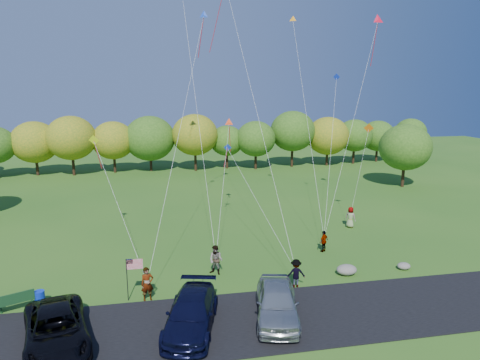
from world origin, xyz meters
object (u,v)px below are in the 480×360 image
(minivan_silver, at_px, (277,302))
(park_bench, at_px, (15,301))
(minivan_dark, at_px, (56,329))
(minivan_navy, at_px, (191,313))
(flyer_b, at_px, (216,260))
(trash_barrel, at_px, (40,298))
(flyer_d, at_px, (324,241))
(flyer_a, at_px, (147,284))
(flyer_c, at_px, (296,273))
(flyer_e, at_px, (350,217))

(minivan_silver, distance_m, park_bench, 13.66)
(minivan_dark, bearing_deg, minivan_navy, -12.10)
(minivan_dark, xyz_separation_m, minivan_navy, (6.10, 0.27, -0.00))
(flyer_b, bearing_deg, trash_barrel, -132.76)
(flyer_d, bearing_deg, minivan_dark, -6.76)
(minivan_dark, relative_size, flyer_a, 3.02)
(flyer_b, bearing_deg, minivan_silver, -33.57)
(minivan_dark, relative_size, park_bench, 3.08)
(trash_barrel, bearing_deg, flyer_a, -5.45)
(flyer_c, xyz_separation_m, trash_barrel, (-14.26, 0.57, -0.46))
(flyer_c, distance_m, trash_barrel, 14.28)
(flyer_a, relative_size, trash_barrel, 2.39)
(flyer_b, relative_size, flyer_e, 1.06)
(flyer_c, bearing_deg, park_bench, 7.74)
(minivan_silver, bearing_deg, flyer_d, 67.50)
(flyer_d, xyz_separation_m, trash_barrel, (-17.99, -4.41, -0.38))
(minivan_silver, bearing_deg, trash_barrel, 175.21)
(flyer_d, bearing_deg, flyer_b, -18.91)
(flyer_e, bearing_deg, flyer_b, 77.13)
(flyer_c, bearing_deg, flyer_e, -121.37)
(flyer_b, height_order, flyer_c, flyer_b)
(park_bench, bearing_deg, flyer_c, -24.60)
(flyer_c, height_order, park_bench, flyer_c)
(minivan_navy, bearing_deg, minivan_dark, -163.79)
(minivan_dark, relative_size, flyer_d, 3.69)
(minivan_silver, bearing_deg, minivan_dark, -165.14)
(park_bench, bearing_deg, minivan_dark, -77.26)
(flyer_a, bearing_deg, trash_barrel, 160.25)
(flyer_d, height_order, park_bench, flyer_d)
(minivan_dark, relative_size, minivan_navy, 1.05)
(flyer_a, relative_size, flyer_c, 1.11)
(minivan_dark, distance_m, flyer_b, 10.31)
(minivan_dark, height_order, flyer_b, flyer_b)
(trash_barrel, bearing_deg, flyer_c, -2.27)
(minivan_navy, height_order, flyer_b, flyer_b)
(flyer_b, distance_m, flyer_e, 14.23)
(minivan_dark, relative_size, flyer_b, 3.07)
(minivan_dark, relative_size, minivan_silver, 1.11)
(park_bench, bearing_deg, minivan_navy, -45.55)
(minivan_silver, distance_m, flyer_e, 16.43)
(flyer_c, bearing_deg, minivan_dark, 24.31)
(minivan_navy, height_order, flyer_c, flyer_c)
(flyer_e, bearing_deg, flyer_d, 95.57)
(minivan_navy, bearing_deg, flyer_b, 85.15)
(minivan_dark, height_order, flyer_e, flyer_e)
(trash_barrel, bearing_deg, minivan_silver, -17.41)
(minivan_dark, xyz_separation_m, park_bench, (-2.82, 3.72, -0.29))
(minivan_dark, distance_m, minivan_silver, 10.44)
(flyer_c, bearing_deg, flyer_d, -118.86)
(minivan_silver, distance_m, trash_barrel, 12.79)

